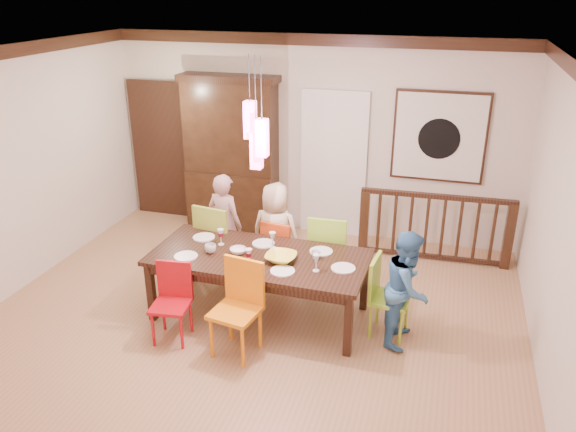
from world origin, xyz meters
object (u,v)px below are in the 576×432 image
(balustrade, at_px, (435,226))
(person_end_right, at_px, (407,288))
(chair_far_left, at_px, (220,235))
(chair_end_right, at_px, (391,293))
(china_hutch, at_px, (231,154))
(person_far_left, at_px, (225,225))
(person_far_mid, at_px, (275,233))
(dining_table, at_px, (259,261))

(balustrade, distance_m, person_end_right, 2.02)
(chair_far_left, height_order, chair_end_right, chair_far_left)
(china_hutch, height_order, balustrade, china_hutch)
(chair_end_right, xyz_separation_m, person_far_left, (-2.22, 0.82, 0.17))
(chair_far_left, distance_m, china_hutch, 1.79)
(chair_far_left, distance_m, person_far_left, 0.17)
(balustrade, xyz_separation_m, person_far_left, (-2.57, -1.13, 0.18))
(chair_far_left, relative_size, person_end_right, 0.83)
(china_hutch, distance_m, person_far_mid, 1.95)
(chair_end_right, xyz_separation_m, china_hutch, (-2.70, 2.29, 0.66))
(chair_end_right, xyz_separation_m, person_end_right, (0.17, -0.06, 0.12))
(balustrade, distance_m, person_far_mid, 2.21)
(person_far_left, distance_m, person_far_mid, 0.68)
(chair_far_left, relative_size, person_far_left, 0.77)
(chair_end_right, height_order, person_far_mid, person_far_mid)
(chair_far_left, bearing_deg, person_end_right, 171.23)
(balustrade, distance_m, person_far_left, 2.81)
(dining_table, relative_size, china_hutch, 1.04)
(balustrade, height_order, person_far_mid, person_far_mid)
(balustrade, bearing_deg, person_far_left, -158.42)
(person_far_mid, bearing_deg, person_far_left, 2.79)
(dining_table, height_order, chair_end_right, chair_end_right)
(chair_far_left, height_order, balustrade, chair_far_left)
(china_hutch, xyz_separation_m, person_far_left, (0.48, -1.47, -0.49))
(dining_table, height_order, person_far_left, person_far_left)
(chair_end_right, relative_size, person_far_left, 0.65)
(chair_end_right, xyz_separation_m, person_far_mid, (-1.54, 0.82, 0.14))
(person_far_mid, bearing_deg, chair_far_left, 15.35)
(chair_far_left, relative_size, person_far_mid, 0.80)
(person_far_mid, height_order, person_end_right, person_far_mid)
(person_end_right, bearing_deg, dining_table, 95.46)
(chair_end_right, bearing_deg, person_far_left, 75.68)
(person_far_left, bearing_deg, china_hutch, -57.91)
(dining_table, height_order, person_far_mid, person_far_mid)
(china_hutch, xyz_separation_m, balustrade, (3.06, -0.35, -0.67))
(person_far_mid, bearing_deg, china_hutch, -48.82)
(chair_end_right, distance_m, person_far_mid, 1.75)
(china_hutch, relative_size, balustrade, 1.15)
(chair_end_right, height_order, balustrade, balustrade)
(balustrade, bearing_deg, chair_far_left, -155.72)
(dining_table, xyz_separation_m, chair_end_right, (1.46, 0.02, -0.17))
(dining_table, distance_m, china_hutch, 2.67)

